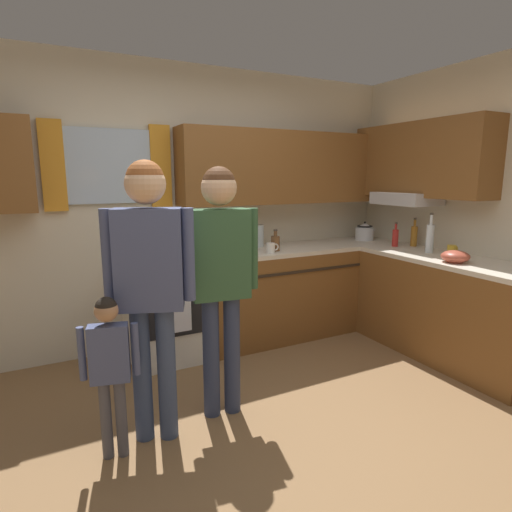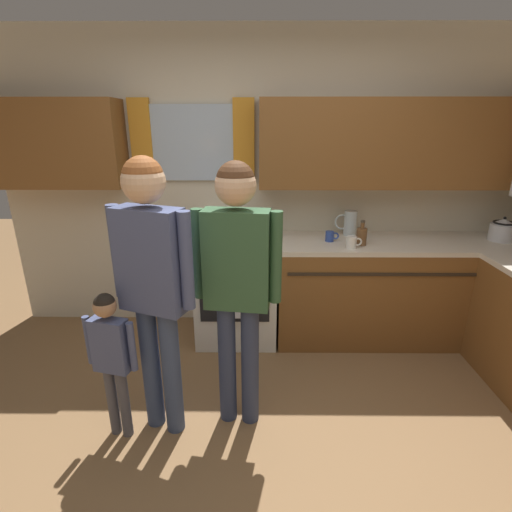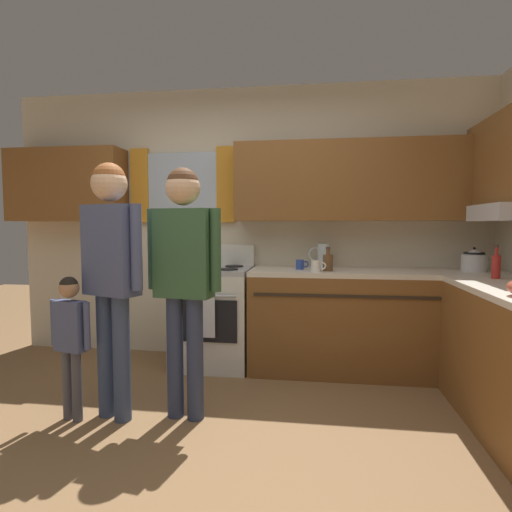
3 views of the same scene
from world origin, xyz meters
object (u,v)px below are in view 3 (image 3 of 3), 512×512
(adult_holding_child, at_px, (111,260))
(small_child, at_px, (70,331))
(bottle_squat_brown, at_px, (328,262))
(bottle_sauce_red, at_px, (496,266))
(stovetop_kettle, at_px, (474,260))
(stove_oven, at_px, (213,315))
(water_pitcher, at_px, (323,256))
(mug_cobalt_blue, at_px, (300,265))
(mug_ceramic_white, at_px, (316,266))
(adult_in_plaid, at_px, (184,263))

(adult_holding_child, bearing_deg, small_child, -164.59)
(bottle_squat_brown, height_order, bottle_sauce_red, bottle_sauce_red)
(bottle_squat_brown, relative_size, small_child, 0.21)
(stovetop_kettle, distance_m, adult_holding_child, 2.89)
(stove_oven, bearing_deg, stovetop_kettle, 0.48)
(bottle_squat_brown, bearing_deg, water_pitcher, 97.44)
(bottle_squat_brown, relative_size, stovetop_kettle, 0.75)
(mug_cobalt_blue, xyz_separation_m, stovetop_kettle, (1.45, 0.03, 0.05))
(bottle_squat_brown, xyz_separation_m, mug_ceramic_white, (-0.10, -0.09, -0.03))
(mug_ceramic_white, bearing_deg, mug_cobalt_blue, 126.59)
(mug_ceramic_white, height_order, adult_in_plaid, adult_in_plaid)
(mug_ceramic_white, bearing_deg, adult_holding_child, -144.96)
(water_pitcher, xyz_separation_m, adult_holding_child, (-1.39, -1.31, 0.05))
(mug_cobalt_blue, distance_m, stovetop_kettle, 1.46)
(stovetop_kettle, bearing_deg, bottle_sauce_red, -92.25)
(mug_cobalt_blue, height_order, water_pitcher, water_pitcher)
(stove_oven, distance_m, bottle_sauce_red, 2.34)
(stove_oven, xyz_separation_m, bottle_squat_brown, (1.03, -0.12, 0.51))
(stove_oven, relative_size, stovetop_kettle, 4.02)
(bottle_sauce_red, relative_size, small_child, 0.26)
(stove_oven, bearing_deg, water_pitcher, 9.89)
(small_child, bearing_deg, mug_ceramic_white, 32.29)
(stove_oven, relative_size, bottle_squat_brown, 5.37)
(stovetop_kettle, relative_size, water_pitcher, 1.24)
(bottle_sauce_red, height_order, mug_cobalt_blue, bottle_sauce_red)
(small_child, bearing_deg, stovetop_kettle, 22.91)
(water_pitcher, distance_m, small_child, 2.19)
(stove_oven, bearing_deg, bottle_sauce_red, -11.44)
(mug_cobalt_blue, height_order, adult_in_plaid, adult_in_plaid)
(bottle_sauce_red, relative_size, adult_in_plaid, 0.15)
(stove_oven, xyz_separation_m, bottle_sauce_red, (2.23, -0.45, 0.53))
(bottle_sauce_red, distance_m, water_pitcher, 1.39)
(adult_holding_child, distance_m, adult_in_plaid, 0.47)
(bottle_squat_brown, height_order, mug_ceramic_white, bottle_squat_brown)
(adult_in_plaid, bearing_deg, mug_ceramic_white, 45.08)
(stovetop_kettle, relative_size, adult_holding_child, 0.16)
(bottle_squat_brown, distance_m, mug_ceramic_white, 0.13)
(adult_in_plaid, relative_size, small_child, 1.73)
(stove_oven, distance_m, small_child, 1.39)
(stovetop_kettle, bearing_deg, small_child, -157.09)
(stove_oven, xyz_separation_m, mug_ceramic_white, (0.94, -0.20, 0.48))
(bottle_sauce_red, height_order, adult_in_plaid, adult_in_plaid)
(mug_ceramic_white, relative_size, water_pitcher, 0.57)
(mug_ceramic_white, bearing_deg, adult_in_plaid, -134.92)
(mug_ceramic_white, bearing_deg, stovetop_kettle, 9.59)
(bottle_sauce_red, distance_m, mug_ceramic_white, 1.32)
(mug_ceramic_white, relative_size, adult_in_plaid, 0.08)
(adult_in_plaid, distance_m, small_child, 0.87)
(stove_oven, height_order, small_child, stove_oven)
(stove_oven, bearing_deg, adult_in_plaid, -86.26)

